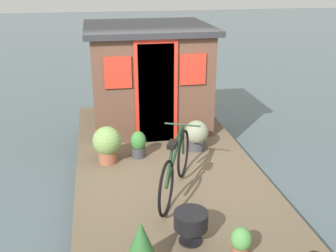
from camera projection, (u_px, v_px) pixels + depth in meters
The scene contains 10 objects.
ground_plane at pixel (166, 190), 6.35m from camera, with size 60.00×60.00×0.00m, color #4C5B60.
houseboat_deck at pixel (166, 177), 6.26m from camera, with size 5.94×2.72×0.48m.
houseboat_cabin at pixel (148, 75), 7.53m from camera, with size 2.13×2.28×1.87m.
bicycle at pixel (175, 167), 5.23m from camera, with size 1.56×0.77×0.83m.
potted_plant_thyme at pixel (196, 135), 6.59m from camera, with size 0.40×0.40×0.50m.
potted_plant_lavender at pixel (141, 248), 3.88m from camera, with size 0.32×0.32×0.57m.
potted_plant_succulent at pixel (241, 242), 4.08m from camera, with size 0.22×0.22×0.36m.
potted_plant_sage at pixel (138, 144), 6.32m from camera, with size 0.24×0.24×0.44m.
potted_plant_rosemary at pixel (107, 143), 6.10m from camera, with size 0.44×0.44×0.58m.
charcoal_grill at pixel (191, 221), 4.31m from camera, with size 0.37×0.37×0.37m.
Camera 1 is at (-5.45, 0.97, 3.27)m, focal length 42.67 mm.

